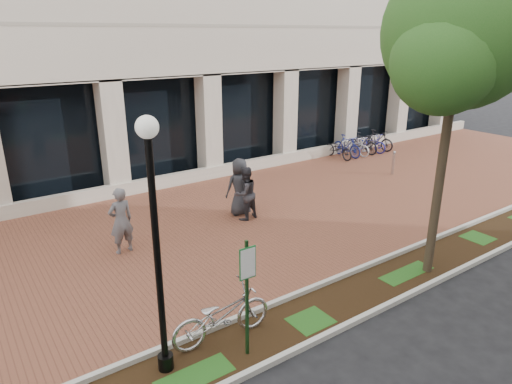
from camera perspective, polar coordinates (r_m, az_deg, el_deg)
ground at (r=14.63m, az=-2.98°, el=-3.88°), size 120.00×120.00×0.00m
brick_plaza at (r=14.63m, az=-2.98°, el=-3.86°), size 40.00×9.00×0.01m
planting_strip at (r=11.02m, az=12.09°, el=-12.62°), size 40.00×1.50×0.01m
curb_plaza_side at (r=11.43m, az=9.35°, el=-10.85°), size 40.00×0.12×0.12m
curb_street_side at (r=10.59m, az=15.14°, el=-13.99°), size 40.00×0.12×0.12m
parking_sign at (r=8.30m, az=-1.10°, el=-11.46°), size 0.34×0.07×2.37m
lamppost at (r=7.61m, az=-12.41°, el=-5.71°), size 0.36×0.36×4.60m
street_tree at (r=11.28m, az=24.04°, el=16.67°), size 4.01×3.35×7.44m
locked_bicycle at (r=9.22m, az=-4.34°, el=-15.10°), size 2.14×0.86×1.10m
pedestrian_left at (r=12.90m, az=-16.53°, el=-3.48°), size 0.73×0.53×1.87m
pedestrian_mid at (r=14.61m, az=-1.36°, el=-0.19°), size 0.94×0.78×1.76m
pedestrian_right at (r=14.99m, az=-2.02°, el=0.64°), size 1.03×0.76×1.92m
bollard at (r=20.27m, az=16.78°, el=3.53°), size 0.12×0.12×1.04m
bike_rack_cluster at (r=23.34m, az=12.66°, el=5.83°), size 3.54×1.90×1.06m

